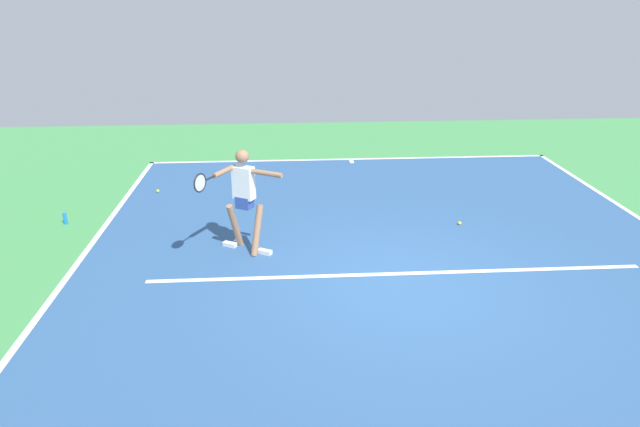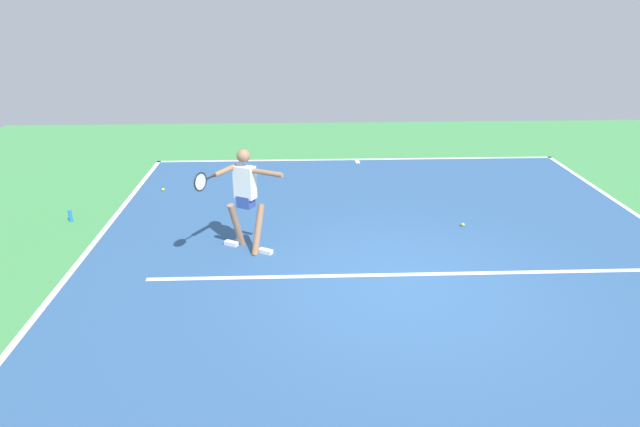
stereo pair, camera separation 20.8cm
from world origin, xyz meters
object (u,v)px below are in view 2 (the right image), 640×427
Objects in this scene: tennis_ball_by_baseline at (163,190)px; water_bottle at (70,216)px; tennis_ball_centre_court at (463,225)px; tennis_player at (244,194)px.

water_bottle is (1.37, 1.67, 0.08)m from tennis_ball_by_baseline.
water_bottle reaches higher than tennis_ball_centre_court.
tennis_ball_centre_court is 0.30× the size of water_bottle.
tennis_ball_centre_court is 7.37m from water_bottle.
tennis_player is 4.12m from tennis_ball_centre_court.
water_bottle is at bearing -4.12° from tennis_ball_centre_court.
tennis_ball_centre_court is at bearing 159.87° from tennis_ball_by_baseline.
tennis_player is at bearing 124.12° from tennis_ball_by_baseline.
tennis_player is 26.67× the size of tennis_ball_centre_court.
tennis_ball_centre_court is (-3.91, -0.87, -0.97)m from tennis_player.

